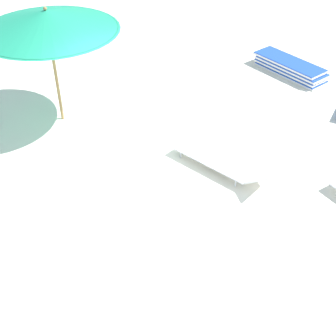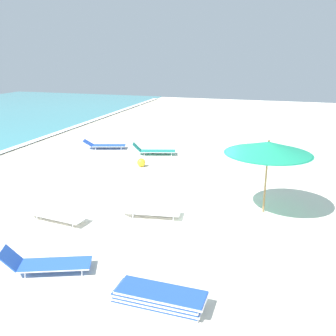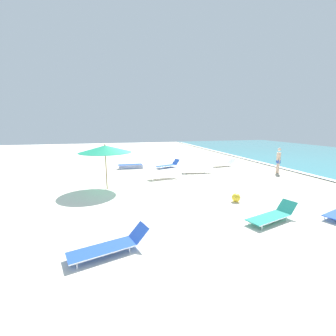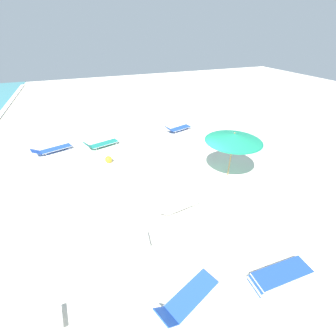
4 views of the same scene
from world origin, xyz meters
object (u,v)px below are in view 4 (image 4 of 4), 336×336
at_px(sun_lounger_near_water_left, 101,144).
at_px(sun_lounger_mid_beach_solo, 52,149).
at_px(beach_umbrella, 234,138).
at_px(lounger_stack, 280,276).
at_px(sun_lounger_mid_beach_pair_a, 187,299).
at_px(sun_lounger_mid_beach_pair_b, 178,128).
at_px(sun_lounger_beside_umbrella, 117,244).
at_px(beach_ball, 109,159).
at_px(sun_lounger_under_umbrella, 176,205).

xyz_separation_m(sun_lounger_near_water_left, sun_lounger_mid_beach_solo, (0.34, 2.86, -0.01)).
bearing_deg(beach_umbrella, lounger_stack, 161.96).
distance_m(sun_lounger_mid_beach_pair_a, sun_lounger_mid_beach_pair_b, 12.09).
distance_m(sun_lounger_beside_umbrella, sun_lounger_mid_beach_pair_a, 2.90).
height_order(lounger_stack, sun_lounger_beside_umbrella, sun_lounger_beside_umbrella).
distance_m(sun_lounger_beside_umbrella, sun_lounger_near_water_left, 8.08).
relative_size(lounger_stack, beach_ball, 5.07).
distance_m(sun_lounger_under_umbrella, sun_lounger_mid_beach_pair_b, 8.31).
bearing_deg(sun_lounger_near_water_left, sun_lounger_mid_beach_pair_a, 169.26).
bearing_deg(sun_lounger_under_umbrella, sun_lounger_beside_umbrella, 103.87).
bearing_deg(sun_lounger_beside_umbrella, beach_umbrella, -60.92).
xyz_separation_m(beach_umbrella, sun_lounger_mid_beach_solo, (5.94, 8.52, -1.91)).
xyz_separation_m(beach_umbrella, sun_lounger_mid_beach_pair_a, (-4.98, 4.63, -1.89)).
xyz_separation_m(sun_lounger_beside_umbrella, beach_ball, (5.96, -0.57, -0.01)).
relative_size(beach_umbrella, lounger_stack, 1.39).
bearing_deg(sun_lounger_mid_beach_solo, sun_lounger_mid_beach_pair_b, -105.06).
xyz_separation_m(sun_lounger_near_water_left, beach_ball, (-2.11, -0.16, -0.03)).
relative_size(sun_lounger_beside_umbrella, sun_lounger_near_water_left, 1.02).
bearing_deg(sun_lounger_near_water_left, sun_lounger_mid_beach_pair_b, -99.73).
bearing_deg(beach_ball, sun_lounger_mid_beach_solo, 50.83).
xyz_separation_m(lounger_stack, sun_lounger_near_water_left, (10.95, 3.92, 0.05)).
height_order(beach_umbrella, sun_lounger_mid_beach_solo, beach_umbrella).
distance_m(lounger_stack, sun_lounger_under_umbrella, 4.32).
relative_size(sun_lounger_near_water_left, sun_lounger_mid_beach_pair_b, 1.01).
xyz_separation_m(beach_umbrella, beach_ball, (3.49, 5.51, -1.92)).
xyz_separation_m(beach_umbrella, sun_lounger_mid_beach_pair_b, (6.24, 0.13, -1.90)).
bearing_deg(lounger_stack, sun_lounger_beside_umbrella, 57.82).
distance_m(lounger_stack, sun_lounger_mid_beach_solo, 13.17).
bearing_deg(lounger_stack, beach_umbrella, -16.67).
height_order(sun_lounger_mid_beach_pair_b, beach_ball, sun_lounger_mid_beach_pair_b).
distance_m(beach_umbrella, beach_ball, 6.80).
distance_m(beach_umbrella, sun_lounger_near_water_left, 8.19).
bearing_deg(beach_ball, beach_umbrella, -122.35).
height_order(beach_umbrella, lounger_stack, beach_umbrella).
xyz_separation_m(sun_lounger_beside_umbrella, sun_lounger_mid_beach_pair_a, (-2.51, -1.45, 0.02)).
xyz_separation_m(beach_umbrella, sun_lounger_under_umbrella, (-1.38, 3.45, -1.90)).
distance_m(sun_lounger_near_water_left, sun_lounger_mid_beach_solo, 2.88).
xyz_separation_m(sun_lounger_under_umbrella, sun_lounger_mid_beach_solo, (7.33, 5.08, -0.01)).
xyz_separation_m(beach_umbrella, sun_lounger_near_water_left, (5.60, 5.67, -1.90)).
relative_size(sun_lounger_near_water_left, sun_lounger_mid_beach_solo, 0.97).
bearing_deg(sun_lounger_under_umbrella, sun_lounger_mid_beach_pair_a, 153.28).
height_order(beach_umbrella, sun_lounger_near_water_left, beach_umbrella).
distance_m(beach_umbrella, sun_lounger_beside_umbrella, 6.83).
relative_size(lounger_stack, sun_lounger_under_umbrella, 0.91).
height_order(sun_lounger_mid_beach_solo, sun_lounger_mid_beach_pair_b, sun_lounger_mid_beach_pair_b).
relative_size(beach_umbrella, sun_lounger_under_umbrella, 1.27).
distance_m(lounger_stack, beach_ball, 9.61).
distance_m(beach_umbrella, sun_lounger_mid_beach_pair_b, 6.53).
xyz_separation_m(beach_umbrella, sun_lounger_beside_umbrella, (-2.47, 6.08, -1.91)).
height_order(sun_lounger_under_umbrella, sun_lounger_beside_umbrella, sun_lounger_under_umbrella).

